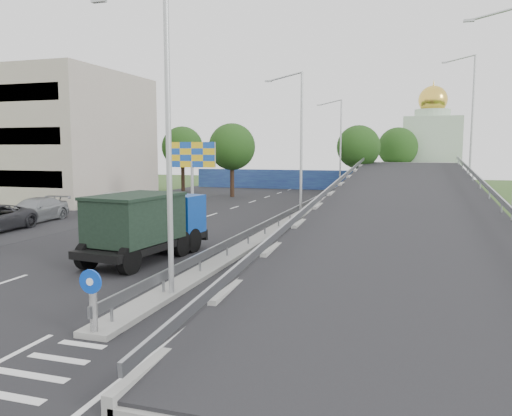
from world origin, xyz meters
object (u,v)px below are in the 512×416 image
at_px(parked_car_e, 113,202).
at_px(church, 431,146).
at_px(dump_truck, 147,223).
at_px(sign_bollard, 93,301).
at_px(billboard, 192,159).
at_px(parked_car_d, 34,210).
at_px(lamp_post_near, 163,121).
at_px(lamp_post_far, 339,141).
at_px(lamp_post_mid, 299,137).

bearing_deg(parked_car_e, church, 55.69).
bearing_deg(dump_truck, sign_bollard, -61.88).
bearing_deg(church, billboard, -120.70).
bearing_deg(billboard, parked_car_d, -130.40).
height_order(sign_bollard, dump_truck, dump_truck).
bearing_deg(lamp_post_near, lamp_post_far, 90.00).
height_order(dump_truck, parked_car_d, dump_truck).
distance_m(billboard, dump_truck, 17.97).
bearing_deg(lamp_post_near, billboard, 112.49).
bearing_deg(parked_car_d, lamp_post_far, 54.60).
bearing_deg(sign_bollard, lamp_post_near, 88.36).
relative_size(sign_bollard, lamp_post_far, 0.17).
bearing_deg(lamp_post_far, billboard, -116.84).
xyz_separation_m(dump_truck, parked_car_e, (-10.99, 13.99, -0.79)).
bearing_deg(lamp_post_mid, dump_truck, -103.50).
relative_size(sign_bollard, parked_car_d, 0.30).
bearing_deg(dump_truck, lamp_post_near, -48.04).
distance_m(parked_car_d, parked_car_e, 6.41).
distance_m(lamp_post_mid, billboard, 9.47).
bearing_deg(lamp_post_mid, church, 73.78).
bearing_deg(church, lamp_post_mid, -106.22).
bearing_deg(church, lamp_post_near, -100.38).
bearing_deg(dump_truck, lamp_post_far, 91.01).
relative_size(church, dump_truck, 1.96).
height_order(lamp_post_mid, dump_truck, lamp_post_mid).
relative_size(billboard, dump_truck, 0.78).
bearing_deg(church, lamp_post_far, -125.24).
bearing_deg(sign_bollard, parked_car_e, 122.26).
height_order(lamp_post_near, billboard, lamp_post_near).
bearing_deg(lamp_post_near, sign_bollard, -91.64).
distance_m(billboard, parked_car_d, 12.23).
bearing_deg(lamp_post_near, dump_truck, 125.09).
relative_size(parked_car_d, parked_car_e, 1.11).
height_order(lamp_post_far, dump_truck, lamp_post_far).
xyz_separation_m(church, parked_car_d, (-26.62, -40.95, -4.50)).
bearing_deg(lamp_post_far, sign_bollard, -90.14).
relative_size(lamp_post_far, church, 0.73).
relative_size(sign_bollard, parked_car_e, 0.33).
relative_size(lamp_post_far, parked_car_e, 1.99).
bearing_deg(parked_car_e, lamp_post_near, -51.95).
distance_m(billboard, parked_car_e, 7.02).
height_order(lamp_post_near, parked_car_e, lamp_post_near).
xyz_separation_m(lamp_post_near, church, (9.89, 54.00, -0.50)).
bearing_deg(lamp_post_mid, lamp_post_far, 90.00).
xyz_separation_m(sign_bollard, parked_car_d, (-16.62, 16.87, -0.22)).
relative_size(billboard, parked_car_d, 0.98).
distance_m(sign_bollard, lamp_post_near, 6.12).
xyz_separation_m(lamp_post_mid, dump_truck, (-3.58, -14.91, -4.15)).
relative_size(lamp_post_near, church, 0.73).
xyz_separation_m(lamp_post_far, dump_truck, (-3.58, -34.91, -4.15)).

